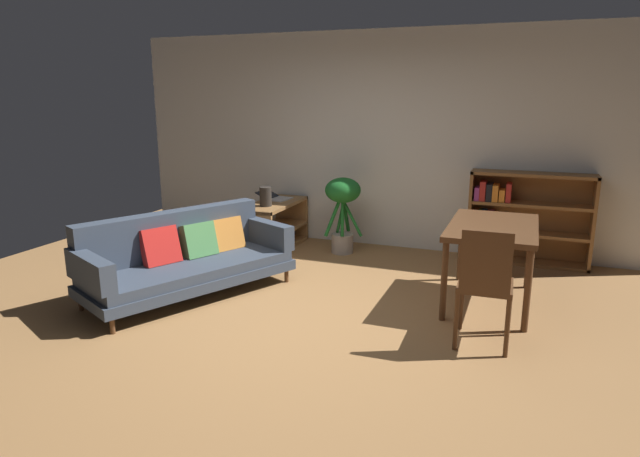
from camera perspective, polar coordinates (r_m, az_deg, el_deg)
The scene contains 10 objects.
ground_plane at distance 4.90m, azimuth -2.17°, elevation -9.43°, with size 8.16×8.16×0.00m, color #9E7042.
back_wall_panel at distance 7.08m, azimuth 6.45°, elevation 9.02°, with size 6.80×0.10×2.70m, color silver.
fabric_couch at distance 5.58m, azimuth -13.82°, elevation -2.86°, with size 1.61×2.18×0.80m.
media_console at distance 7.05m, azimuth -4.77°, elevation 0.25°, with size 0.47×1.14×0.59m.
open_laptop at distance 7.20m, azimuth -4.64°, elevation 3.25°, with size 0.44×0.35×0.10m.
desk_speaker at distance 6.75m, azimuth -5.67°, elevation 3.32°, with size 0.15×0.15×0.24m.
potted_floor_plant at distance 6.73m, azimuth 2.38°, elevation 2.62°, with size 0.49×0.44×0.94m.
dining_table at distance 5.31m, azimuth 17.48°, elevation -0.50°, with size 0.78×1.25×0.76m.
dining_chair_near at distance 4.40m, azimuth 16.78°, elevation -5.24°, with size 0.42×0.45×0.96m.
bookshelf at distance 6.80m, azimuth 20.08°, elevation 1.07°, with size 1.35×0.32×1.07m.
Camera 1 is at (1.79, -4.13, 1.93)m, focal length 30.83 mm.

